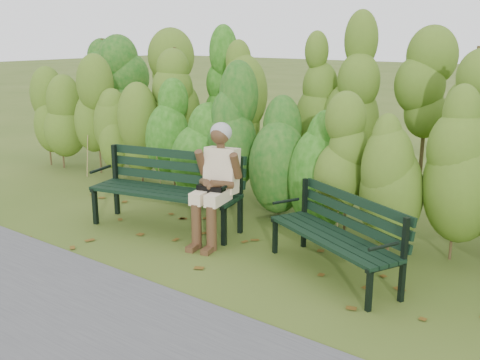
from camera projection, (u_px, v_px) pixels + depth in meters
The scene contains 7 objects.
ground at pixel (220, 254), 6.00m from camera, with size 80.00×80.00×0.00m, color #3B5318.
footpath at pixel (40, 341), 4.30m from camera, with size 60.00×2.50×0.01m, color #474749.
hedge_band at pixel (312, 117), 7.12m from camera, with size 11.04×1.67×2.42m.
leaf_litter at pixel (263, 268), 5.65m from camera, with size 5.55×2.09×0.01m.
bench_left at pixel (169, 183), 6.75m from camera, with size 1.93×1.00×0.92m.
bench_right at pixel (340, 229), 5.42m from camera, with size 1.63×1.10×0.78m.
seated_woman at pixel (216, 176), 6.24m from camera, with size 0.56×0.82×1.34m.
Camera 1 is at (3.55, -4.34, 2.30)m, focal length 42.00 mm.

